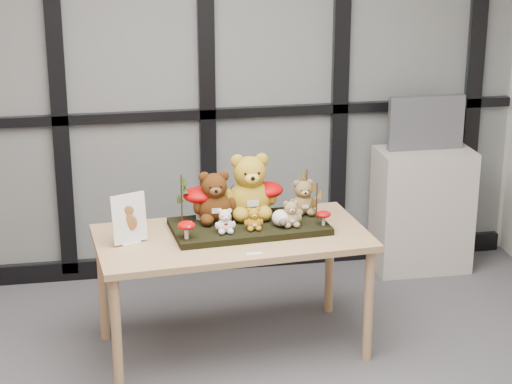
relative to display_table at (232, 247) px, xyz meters
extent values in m
plane|color=beige|center=(-0.43, 1.14, 0.80)|extent=(5.00, 0.00, 5.00)
cube|color=#2D383F|center=(-0.43, 1.11, 0.80)|extent=(4.90, 0.02, 2.70)
cube|color=black|center=(-0.43, 1.11, -0.54)|extent=(4.90, 0.06, 0.12)
cube|color=black|center=(-0.43, 1.11, 0.45)|extent=(4.90, 0.06, 0.06)
cube|color=black|center=(-0.88, 1.11, 0.80)|extent=(0.10, 0.06, 2.70)
cube|color=black|center=(0.02, 1.11, 0.80)|extent=(0.10, 0.06, 2.70)
cube|color=black|center=(0.87, 1.11, 0.80)|extent=(0.10, 0.06, 2.70)
cube|color=black|center=(1.77, 1.11, 0.80)|extent=(0.10, 0.06, 2.70)
cube|color=#A18357|center=(0.00, 0.00, 0.05)|extent=(1.47, 0.83, 0.04)
cylinder|color=#A18357|center=(-0.63, -0.36, -0.28)|extent=(0.05, 0.05, 0.63)
cylinder|color=#A18357|center=(-0.68, 0.25, -0.28)|extent=(0.05, 0.05, 0.63)
cylinder|color=#A18357|center=(0.68, -0.25, -0.28)|extent=(0.05, 0.05, 0.63)
cylinder|color=#A18357|center=(0.63, 0.36, -0.28)|extent=(0.05, 0.05, 0.63)
cube|color=black|center=(0.10, 0.06, 0.09)|extent=(0.85, 0.48, 0.04)
cube|color=silver|center=(-0.53, -0.03, 0.07)|extent=(0.12, 0.09, 0.01)
cube|color=white|center=(-0.53, -0.03, 0.21)|extent=(0.18, 0.10, 0.26)
ellipsoid|color=brown|center=(-0.53, -0.04, 0.18)|extent=(0.08, 0.01, 0.09)
ellipsoid|color=brown|center=(-0.53, -0.04, 0.25)|extent=(0.05, 0.01, 0.05)
cube|color=white|center=(0.07, -0.28, 0.07)|extent=(0.08, 0.03, 0.00)
cube|color=#B0A69D|center=(1.38, 0.89, -0.19)|extent=(0.60, 0.35, 0.81)
cube|color=#505258|center=(1.38, 0.91, 0.38)|extent=(0.49, 0.05, 0.35)
cube|color=black|center=(1.38, 0.89, 0.38)|extent=(0.43, 0.00, 0.28)
camera|label=1|loc=(-0.69, -4.47, 1.82)|focal=65.00mm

